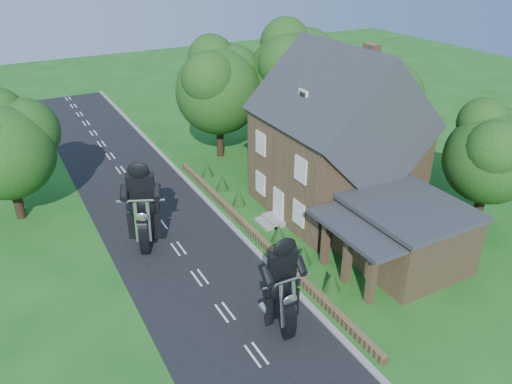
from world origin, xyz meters
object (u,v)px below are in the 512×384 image
motorcycle_lead (281,316)px  motorcycle_follow (146,235)px  garden_wall (255,235)px  annex (403,233)px  house (337,143)px

motorcycle_lead → motorcycle_follow: (-3.10, 9.18, 0.06)m
garden_wall → annex: (5.57, -5.80, 1.57)m
annex → motorcycle_lead: 8.39m
house → motorcycle_lead: 12.56m
garden_wall → motorcycle_lead: size_ratio=14.19×
garden_wall → annex: bearing=-46.2°
motorcycle_lead → motorcycle_follow: 9.69m
house → garden_wall: bearing=-170.8°
garden_wall → annex: 8.19m
annex → garden_wall: bearing=133.8°
annex → motorcycle_follow: (-11.30, 7.81, -0.98)m
house → motorcycle_follow: (-11.93, 1.01, -3.56)m
garden_wall → motorcycle_follow: (-5.74, 2.01, 0.58)m
annex → motorcycle_follow: size_ratio=4.18×
garden_wall → motorcycle_lead: (-2.64, -7.17, 0.52)m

